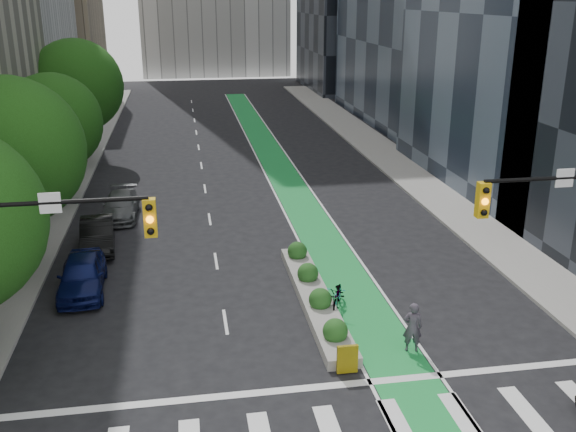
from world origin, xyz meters
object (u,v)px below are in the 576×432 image
object	(u,v)px
parked_car_left_near	(82,275)
median_planter	(315,294)
parked_car_left_mid	(97,234)
bicycle	(338,296)
cyclist	(412,327)
parked_car_left_far	(121,206)

from	to	relation	value
parked_car_left_near	median_planter	bearing A→B (deg)	-18.04
parked_car_left_near	parked_car_left_mid	size ratio (longest dim) A/B	1.02
median_planter	parked_car_left_mid	size ratio (longest dim) A/B	2.29
bicycle	parked_car_left_mid	size ratio (longest dim) A/B	0.46
median_planter	cyclist	world-z (taller)	cyclist
parked_car_left_mid	parked_car_left_near	bearing A→B (deg)	-96.22
parked_car_left_near	parked_car_left_far	bearing A→B (deg)	82.52
parked_car_left_near	parked_car_left_far	xyz separation A→B (m)	(0.82, 9.58, -0.11)
median_planter	parked_car_left_far	distance (m)	14.90
median_planter	bicycle	size ratio (longest dim) A/B	4.97
bicycle	parked_car_left_mid	bearing A→B (deg)	161.94
bicycle	cyclist	size ratio (longest dim) A/B	1.11
cyclist	parked_car_left_mid	bearing A→B (deg)	-33.25
median_planter	parked_car_left_far	xyz separation A→B (m)	(-8.57, 12.18, 0.30)
median_planter	parked_car_left_near	bearing A→B (deg)	164.52
parked_car_left_mid	bicycle	bearing A→B (deg)	-43.97
cyclist	parked_car_left_near	distance (m)	13.78
parked_car_left_near	parked_car_left_mid	bearing A→B (deg)	86.44
bicycle	parked_car_left_near	world-z (taller)	parked_car_left_near
bicycle	parked_car_left_mid	xyz separation A→B (m)	(-10.11, 8.11, 0.20)
parked_car_left_mid	median_planter	bearing A→B (deg)	-44.12
parked_car_left_near	parked_car_left_far	distance (m)	9.61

